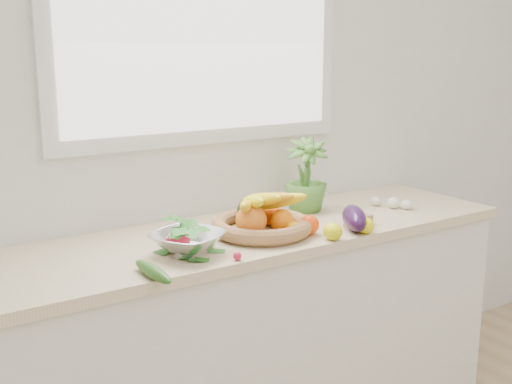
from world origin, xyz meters
TOP-DOWN VIEW (x-y plane):
  - back_wall at (0.00, 2.25)m, footprint 4.50×0.02m
  - counter_cabinet at (0.00, 1.95)m, footprint 2.20×0.58m
  - countertop at (0.00, 1.95)m, footprint 2.24×0.62m
  - window_frame at (0.00, 2.23)m, footprint 1.30×0.03m
  - window_pane at (0.00, 2.21)m, footprint 1.18×0.01m
  - orange_loose at (0.18, 1.77)m, footprint 0.09×0.09m
  - lemon_a at (0.21, 1.67)m, footprint 0.07×0.08m
  - lemon_b at (0.37, 1.67)m, footprint 0.07×0.08m
  - lemon_c at (0.11, 1.77)m, footprint 0.09×0.09m
  - apple at (-0.31, 1.86)m, footprint 0.10×0.10m
  - ginger at (0.42, 1.76)m, footprint 0.13×0.06m
  - garlic_a at (0.73, 1.88)m, footprint 0.07×0.07m
  - garlic_b at (0.70, 1.96)m, footprint 0.06×0.06m
  - garlic_c at (0.77, 1.84)m, footprint 0.07×0.07m
  - eggplant at (0.37, 1.73)m, footprint 0.19×0.24m
  - cucumber at (-0.50, 1.67)m, footprint 0.05×0.23m
  - radish at (-0.20, 1.67)m, footprint 0.04×0.04m
  - potted_herb at (0.39, 2.06)m, footprint 0.24×0.24m
  - fruit_basket at (0.04, 1.88)m, footprint 0.39×0.39m
  - colander_with_spinach at (-0.30, 1.82)m, footprint 0.31×0.31m

SIDE VIEW (x-z plane):
  - counter_cabinet at x=0.00m, z-range 0.00..0.86m
  - countertop at x=0.00m, z-range 0.86..0.90m
  - radish at x=-0.20m, z-range 0.90..0.93m
  - ginger at x=0.42m, z-range 0.90..0.94m
  - garlic_b at x=0.70m, z-range 0.90..0.94m
  - cucumber at x=-0.50m, z-range 0.90..0.94m
  - garlic_c at x=0.77m, z-range 0.90..0.94m
  - garlic_a at x=0.73m, z-range 0.90..0.95m
  - lemon_c at x=0.11m, z-range 0.90..0.96m
  - lemon_b at x=0.37m, z-range 0.90..0.96m
  - lemon_a at x=0.21m, z-range 0.90..0.96m
  - orange_loose at x=0.18m, z-range 0.90..0.97m
  - apple at x=-0.31m, z-range 0.90..0.98m
  - eggplant at x=0.37m, z-range 0.90..0.99m
  - fruit_basket at x=0.04m, z-range 0.86..1.05m
  - colander_with_spinach at x=-0.30m, z-range 0.90..1.02m
  - potted_herb at x=0.39m, z-range 0.89..1.21m
  - back_wall at x=0.00m, z-range 0.00..2.70m
  - window_frame at x=0.00m, z-range 1.20..2.30m
  - window_pane at x=0.00m, z-range 1.26..2.24m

